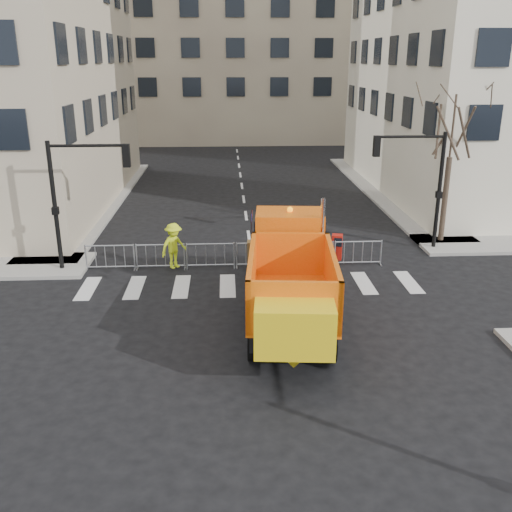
{
  "coord_description": "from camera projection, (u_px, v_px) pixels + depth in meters",
  "views": [
    {
      "loc": [
        -1.08,
        -15.22,
        8.41
      ],
      "look_at": [
        -0.14,
        2.5,
        2.25
      ],
      "focal_mm": 40.0,
      "sensor_mm": 36.0,
      "label": 1
    }
  ],
  "objects": [
    {
      "name": "traffic_light_left",
      "position": [
        55.0,
        208.0,
        22.96
      ],
      "size": [
        0.18,
        0.18,
        5.4
      ],
      "primitive_type": "cylinder",
      "color": "black",
      "rests_on": "ground"
    },
    {
      "name": "building_far",
      "position": [
        233.0,
        24.0,
        62.3
      ],
      "size": [
        30.0,
        18.0,
        24.0
      ],
      "primitive_type": "cube",
      "color": "gray",
      "rests_on": "ground"
    },
    {
      "name": "crowd_barriers",
      "position": [
        235.0,
        255.0,
        24.12
      ],
      "size": [
        12.6,
        0.6,
        1.1
      ],
      "primitive_type": null,
      "color": "#9EA0A5",
      "rests_on": "ground"
    },
    {
      "name": "street_tree",
      "position": [
        449.0,
        165.0,
        26.31
      ],
      "size": [
        3.0,
        3.0,
        7.5
      ],
      "primitive_type": null,
      "color": "#382B21",
      "rests_on": "ground"
    },
    {
      "name": "cop_c",
      "position": [
        277.0,
        260.0,
        22.69
      ],
      "size": [
        0.95,
        0.95,
        1.62
      ],
      "primitive_type": "imported",
      "rotation": [
        0.0,
        0.0,
        3.93
      ],
      "color": "black",
      "rests_on": "ground"
    },
    {
      "name": "ground",
      "position": [
        265.0,
        354.0,
        17.17
      ],
      "size": [
        120.0,
        120.0,
        0.0
      ],
      "primitive_type": "plane",
      "color": "black",
      "rests_on": "ground"
    },
    {
      "name": "newspaper_box",
      "position": [
        337.0,
        247.0,
        24.66
      ],
      "size": [
        0.54,
        0.5,
        1.1
      ],
      "primitive_type": "cube",
      "rotation": [
        0.0,
        0.0,
        -0.25
      ],
      "color": "red",
      "rests_on": "sidewalk_back"
    },
    {
      "name": "cop_a",
      "position": [
        308.0,
        251.0,
        23.35
      ],
      "size": [
        0.74,
        0.53,
        1.91
      ],
      "primitive_type": "imported",
      "rotation": [
        0.0,
        0.0,
        3.26
      ],
      "color": "black",
      "rests_on": "ground"
    },
    {
      "name": "traffic_light_right",
      "position": [
        439.0,
        193.0,
        25.67
      ],
      "size": [
        0.18,
        0.18,
        5.4
      ],
      "primitive_type": "cylinder",
      "color": "black",
      "rests_on": "ground"
    },
    {
      "name": "sidewalk_back",
      "position": [
        252.0,
        258.0,
        25.17
      ],
      "size": [
        64.0,
        5.0,
        0.15
      ],
      "primitive_type": "cube",
      "color": "gray",
      "rests_on": "ground"
    },
    {
      "name": "plow_truck",
      "position": [
        291.0,
        274.0,
        18.59
      ],
      "size": [
        3.74,
        10.4,
        3.96
      ],
      "rotation": [
        0.0,
        0.0,
        1.49
      ],
      "color": "black",
      "rests_on": "ground"
    },
    {
      "name": "cop_b",
      "position": [
        306.0,
        248.0,
        23.56
      ],
      "size": [
        1.01,
        0.8,
        2.0
      ],
      "primitive_type": "imported",
      "rotation": [
        0.0,
        0.0,
        3.09
      ],
      "color": "black",
      "rests_on": "ground"
    },
    {
      "name": "worker",
      "position": [
        174.0,
        246.0,
        23.51
      ],
      "size": [
        1.4,
        1.35,
        1.91
      ],
      "primitive_type": "imported",
      "rotation": [
        0.0,
        0.0,
        0.72
      ],
      "color": "#D8F31C",
      "rests_on": "sidewalk_back"
    }
  ]
}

